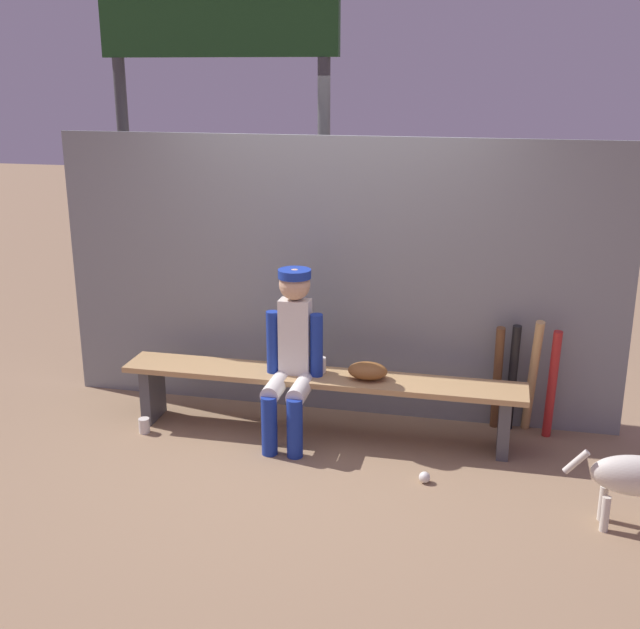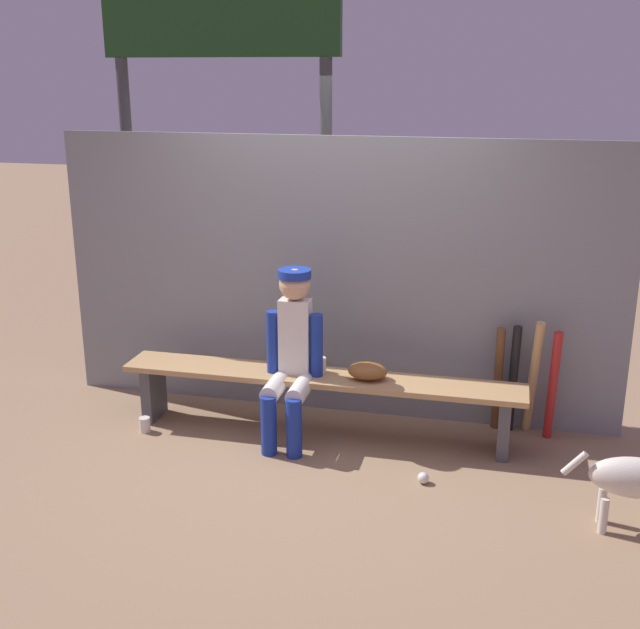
# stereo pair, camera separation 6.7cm
# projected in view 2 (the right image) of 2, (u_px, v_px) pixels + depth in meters

# --- Properties ---
(ground_plane) EXTENTS (30.00, 30.00, 0.00)m
(ground_plane) POSITION_uv_depth(u_px,v_px,m) (320.00, 434.00, 5.82)
(ground_plane) COLOR #937556
(chainlink_fence) EXTENTS (4.26, 0.03, 2.10)m
(chainlink_fence) POSITION_uv_depth(u_px,v_px,m) (335.00, 279.00, 5.94)
(chainlink_fence) COLOR gray
(chainlink_fence) RESTS_ON ground_plane
(dugout_bench) EXTENTS (2.90, 0.36, 0.46)m
(dugout_bench) POSITION_uv_depth(u_px,v_px,m) (320.00, 387.00, 5.71)
(dugout_bench) COLOR tan
(dugout_bench) RESTS_ON ground_plane
(player_seated) EXTENTS (0.41, 0.55, 1.23)m
(player_seated) POSITION_uv_depth(u_px,v_px,m) (291.00, 351.00, 5.56)
(player_seated) COLOR silver
(player_seated) RESTS_ON ground_plane
(baseball_glove) EXTENTS (0.28, 0.20, 0.12)m
(baseball_glove) POSITION_uv_depth(u_px,v_px,m) (368.00, 371.00, 5.58)
(baseball_glove) COLOR brown
(baseball_glove) RESTS_ON dugout_bench
(bat_wood_dark) EXTENTS (0.07, 0.18, 0.81)m
(bat_wood_dark) POSITION_uv_depth(u_px,v_px,m) (498.00, 379.00, 5.76)
(bat_wood_dark) COLOR brown
(bat_wood_dark) RESTS_ON ground_plane
(bat_aluminum_black) EXTENTS (0.09, 0.14, 0.82)m
(bat_aluminum_black) POSITION_uv_depth(u_px,v_px,m) (513.00, 379.00, 5.74)
(bat_aluminum_black) COLOR black
(bat_aluminum_black) RESTS_ON ground_plane
(bat_wood_tan) EXTENTS (0.11, 0.27, 0.89)m
(bat_wood_tan) POSITION_uv_depth(u_px,v_px,m) (533.00, 378.00, 5.67)
(bat_wood_tan) COLOR tan
(bat_wood_tan) RESTS_ON ground_plane
(bat_aluminum_red) EXTENTS (0.09, 0.15, 0.83)m
(bat_aluminum_red) POSITION_uv_depth(u_px,v_px,m) (553.00, 386.00, 5.61)
(bat_aluminum_red) COLOR #B22323
(bat_aluminum_red) RESTS_ON ground_plane
(baseball) EXTENTS (0.07, 0.07, 0.07)m
(baseball) POSITION_uv_depth(u_px,v_px,m) (423.00, 478.00, 5.12)
(baseball) COLOR white
(baseball) RESTS_ON ground_plane
(cup_on_ground) EXTENTS (0.08, 0.08, 0.11)m
(cup_on_ground) POSITION_uv_depth(u_px,v_px,m) (145.00, 425.00, 5.84)
(cup_on_ground) COLOR silver
(cup_on_ground) RESTS_ON ground_plane
(cup_on_bench) EXTENTS (0.08, 0.08, 0.11)m
(cup_on_bench) POSITION_uv_depth(u_px,v_px,m) (321.00, 365.00, 5.71)
(cup_on_bench) COLOR silver
(cup_on_bench) RESTS_ON dugout_bench
(scoreboard) EXTENTS (2.24, 0.27, 3.61)m
(scoreboard) POSITION_uv_depth(u_px,v_px,m) (228.00, 70.00, 6.35)
(scoreboard) COLOR #3F3F42
(scoreboard) RESTS_ON ground_plane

